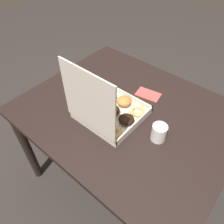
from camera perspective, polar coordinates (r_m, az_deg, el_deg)
The scene contains 5 objects.
ground_plane at distance 1.82m, azimuth 2.90°, elevation -16.35°, with size 8.00×8.00×0.00m, color #2D2826.
dining_table at distance 1.29m, azimuth 3.93°, elevation -2.63°, with size 1.15×0.94×0.74m.
donut_box at distance 1.14m, azimuth -1.12°, elevation 0.58°, with size 0.32×0.33×0.38m.
coffee_mug at distance 1.08m, azimuth 12.17°, elevation -5.23°, with size 0.07×0.07×0.09m.
paper_napkin at distance 1.34m, azimuth 9.44°, elevation 4.54°, with size 0.16×0.11×0.01m.
Camera 1 is at (-0.49, 0.71, 1.60)m, focal length 35.00 mm.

